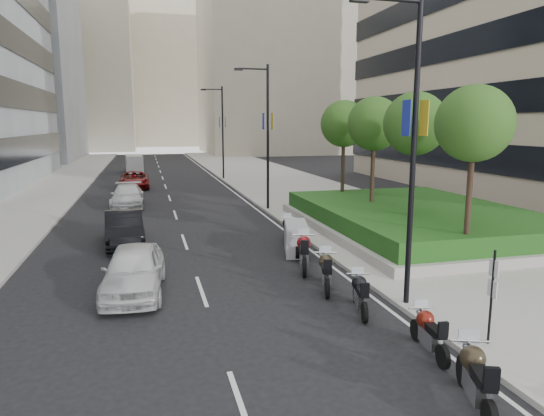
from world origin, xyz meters
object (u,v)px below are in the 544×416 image
object	(u,v)px
motorcycle_2	(360,294)
motorcycle_3	(326,271)
motorcycle_5	(296,238)
car_b	(124,228)
motorcycle_4	(304,252)
lamp_post_1	(265,130)
motorcycle_1	(429,332)
delivery_van	(134,164)
lamp_post_2	(221,128)
motorcycle_6	(287,229)
motorcycle_0	(476,378)
car_c	(127,196)
car_d	(134,180)
lamp_post_0	(409,137)
parking_sign	(492,292)
car_a	(134,270)

from	to	relation	value
motorcycle_2	motorcycle_3	xyz separation A→B (m)	(-0.25, 2.12, 0.06)
motorcycle_5	car_b	bearing A→B (deg)	78.27
motorcycle_4	lamp_post_1	bearing A→B (deg)	9.50
motorcycle_1	delivery_van	xyz separation A→B (m)	(-7.64, 47.98, 0.36)
lamp_post_2	motorcycle_6	distance (m)	26.53
motorcycle_6	motorcycle_5	bearing A→B (deg)	-168.71
motorcycle_3	motorcycle_5	distance (m)	4.56
motorcycle_0	motorcycle_4	distance (m)	9.46
lamp_post_2	motorcycle_1	distance (m)	38.08
motorcycle_0	delivery_van	world-z (taller)	delivery_van
car_c	car_d	size ratio (longest dim) A/B	0.97
lamp_post_0	car_c	xyz separation A→B (m)	(-8.51, 20.75, -4.33)
lamp_post_1	lamp_post_0	bearing A→B (deg)	-90.00
car_d	delivery_van	world-z (taller)	delivery_van
parking_sign	motorcycle_6	world-z (taller)	parking_sign
motorcycle_2	motorcycle_5	distance (m)	6.66
parking_sign	car_d	bearing A→B (deg)	104.90
lamp_post_1	motorcycle_5	xyz separation A→B (m)	(-1.23, -10.33, -4.40)
motorcycle_6	motorcycle_2	bearing A→B (deg)	-164.48
car_a	lamp_post_2	bearing A→B (deg)	80.73
delivery_van	car_b	bearing A→B (deg)	-93.96
motorcycle_0	parking_sign	bearing A→B (deg)	-22.89
car_b	motorcycle_6	bearing A→B (deg)	-13.35
motorcycle_0	motorcycle_2	distance (m)	5.04
motorcycle_5	motorcycle_3	bearing A→B (deg)	-170.66
motorcycle_5	car_d	distance (m)	24.76
motorcycle_6	motorcycle_4	bearing A→B (deg)	-170.29
car_b	delivery_van	xyz separation A→B (m)	(-0.18, 35.08, 0.13)
motorcycle_0	car_b	size ratio (longest dim) A/B	0.48
lamp_post_2	motorcycle_2	world-z (taller)	lamp_post_2
car_b	car_d	xyz separation A→B (m)	(0.09, 20.32, -0.04)
motorcycle_3	delivery_van	size ratio (longest dim) A/B	0.47
lamp_post_0	motorcycle_4	size ratio (longest dim) A/B	3.72
lamp_post_1	motorcycle_4	bearing A→B (deg)	-97.32
parking_sign	motorcycle_4	bearing A→B (deg)	107.01
motorcycle_1	motorcycle_3	world-z (taller)	motorcycle_3
motorcycle_6	car_a	distance (m)	8.76
motorcycle_6	delivery_van	size ratio (longest dim) A/B	0.44
car_d	motorcycle_1	bearing A→B (deg)	-78.35
lamp_post_2	car_b	xyz separation A→B (m)	(-8.33, -24.90, -4.30)
motorcycle_1	car_a	world-z (taller)	car_a
car_b	motorcycle_5	bearing A→B (deg)	-29.60
car_c	car_a	bearing A→B (deg)	-86.97
lamp_post_0	car_d	bearing A→B (deg)	105.16
car_b	car_c	size ratio (longest dim) A/B	0.91
motorcycle_4	car_a	distance (m)	6.24
motorcycle_0	car_a	xyz separation A→B (m)	(-6.50, 8.36, 0.17)
motorcycle_2	motorcycle_3	bearing A→B (deg)	22.04
lamp_post_2	delivery_van	size ratio (longest dim) A/B	1.93
motorcycle_6	lamp_post_2	bearing A→B (deg)	15.84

